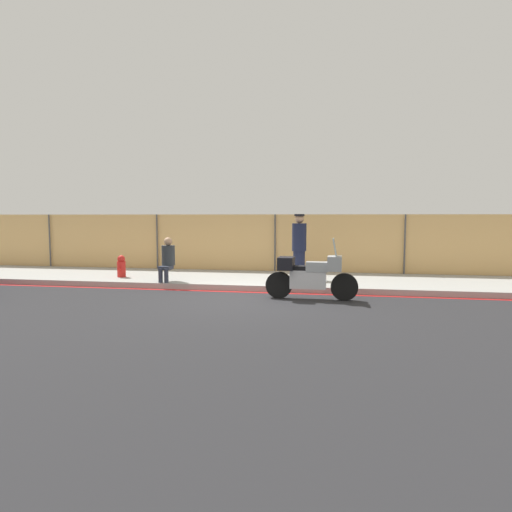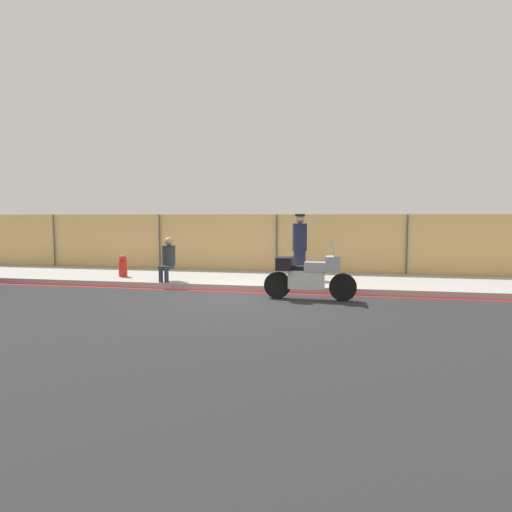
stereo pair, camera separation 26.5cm
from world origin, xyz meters
name	(u,v)px [view 2 (the right image)]	position (x,y,z in m)	size (l,w,h in m)	color
ground_plane	(247,300)	(0.00, 0.00, 0.00)	(120.00, 120.00, 0.00)	#262628
sidewalk	(268,280)	(0.00, 2.79, 0.08)	(30.11, 3.24, 0.16)	#9E9E99
curb_paint_stripe	(256,292)	(0.00, 1.08, 0.00)	(30.11, 0.18, 0.01)	red
storefront_fence	(277,245)	(0.00, 4.50, 1.00)	(28.60, 0.17, 2.00)	#E5B26B
motorcycle	(309,275)	(1.39, 0.37, 0.58)	(2.16, 0.52, 1.44)	black
officer_standing	(300,246)	(0.92, 2.82, 1.10)	(0.41, 0.41, 1.85)	#191E38
person_seated_on_curb	(168,257)	(-2.60, 1.60, 0.82)	(0.36, 0.63, 1.21)	#2D3342
fire_hydrant	(123,266)	(-4.26, 2.16, 0.47)	(0.24, 0.31, 0.64)	red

